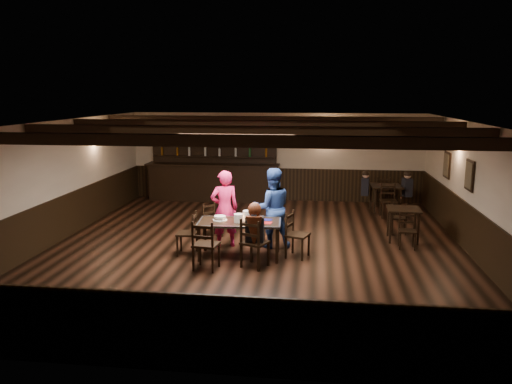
# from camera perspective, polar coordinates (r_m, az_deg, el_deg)

# --- Properties ---
(ground) EXTENTS (10.00, 10.00, 0.00)m
(ground) POSITION_cam_1_polar(r_m,az_deg,el_deg) (10.91, -0.03, -6.35)
(ground) COLOR black
(ground) RESTS_ON ground
(room_shell) EXTENTS (9.02, 10.02, 2.71)m
(room_shell) POSITION_cam_1_polar(r_m,az_deg,el_deg) (10.54, 0.05, 2.78)
(room_shell) COLOR beige
(room_shell) RESTS_ON ground
(dining_table) EXTENTS (1.71, 0.92, 0.75)m
(dining_table) POSITION_cam_1_polar(r_m,az_deg,el_deg) (10.13, -1.89, -3.75)
(dining_table) COLOR black
(dining_table) RESTS_ON ground
(chair_near_left) EXTENTS (0.51, 0.49, 0.97)m
(chair_near_left) POSITION_cam_1_polar(r_m,az_deg,el_deg) (9.43, -5.91, -5.66)
(chair_near_left) COLOR black
(chair_near_left) RESTS_ON ground
(chair_near_right) EXTENTS (0.59, 0.58, 0.97)m
(chair_near_right) POSITION_cam_1_polar(r_m,az_deg,el_deg) (9.50, -0.40, -5.46)
(chair_near_right) COLOR black
(chair_near_right) RESTS_ON ground
(chair_end_left) EXTENTS (0.42, 0.44, 0.89)m
(chair_end_left) POSITION_cam_1_polar(r_m,az_deg,el_deg) (10.42, -7.50, -4.32)
(chair_end_left) COLOR black
(chair_end_left) RESTS_ON ground
(chair_end_right) EXTENTS (0.53, 0.55, 0.94)m
(chair_end_right) POSITION_cam_1_polar(r_m,az_deg,el_deg) (10.20, 4.36, -4.43)
(chair_end_right) COLOR black
(chair_end_right) RESTS_ON ground
(chair_far_pushed) EXTENTS (0.51, 0.51, 0.79)m
(chair_far_pushed) POSITION_cam_1_polar(r_m,az_deg,el_deg) (11.67, -5.17, -2.87)
(chair_far_pushed) COLOR black
(chair_far_pushed) RESTS_ON ground
(woman_pink) EXTENTS (0.72, 0.60, 1.68)m
(woman_pink) POSITION_cam_1_polar(r_m,az_deg,el_deg) (10.79, -3.62, -1.94)
(woman_pink) COLOR #DD265A
(woman_pink) RESTS_ON ground
(man_blue) EXTENTS (0.99, 0.86, 1.74)m
(man_blue) POSITION_cam_1_polar(r_m,az_deg,el_deg) (10.75, 1.84, -1.82)
(man_blue) COLOR navy
(man_blue) RESTS_ON ground
(seated_person) EXTENTS (0.34, 0.52, 0.84)m
(seated_person) POSITION_cam_1_polar(r_m,az_deg,el_deg) (9.48, -0.15, -3.79)
(seated_person) COLOR black
(seated_person) RESTS_ON ground
(cake) EXTENTS (0.30, 0.30, 0.09)m
(cake) POSITION_cam_1_polar(r_m,az_deg,el_deg) (10.19, -4.14, -3.01)
(cake) COLOR white
(cake) RESTS_ON dining_table
(plate_stack_a) EXTENTS (0.18, 0.18, 0.17)m
(plate_stack_a) POSITION_cam_1_polar(r_m,az_deg,el_deg) (10.00, -2.02, -2.99)
(plate_stack_a) COLOR white
(plate_stack_a) RESTS_ON dining_table
(plate_stack_b) EXTENTS (0.18, 0.18, 0.21)m
(plate_stack_b) POSITION_cam_1_polar(r_m,az_deg,el_deg) (10.13, -1.00, -2.70)
(plate_stack_b) COLOR white
(plate_stack_b) RESTS_ON dining_table
(tea_light) EXTENTS (0.05, 0.05, 0.06)m
(tea_light) POSITION_cam_1_polar(r_m,az_deg,el_deg) (10.18, -1.69, -3.10)
(tea_light) COLOR #A5A8AD
(tea_light) RESTS_ON dining_table
(salt_shaker) EXTENTS (0.03, 0.03, 0.08)m
(salt_shaker) POSITION_cam_1_polar(r_m,az_deg,el_deg) (10.00, -0.08, -3.27)
(salt_shaker) COLOR silver
(salt_shaker) RESTS_ON dining_table
(pepper_shaker) EXTENTS (0.04, 0.04, 0.10)m
(pepper_shaker) POSITION_cam_1_polar(r_m,az_deg,el_deg) (10.00, 0.80, -3.22)
(pepper_shaker) COLOR #A5A8AD
(pepper_shaker) RESTS_ON dining_table
(drink_glass) EXTENTS (0.06, 0.06, 0.09)m
(drink_glass) POSITION_cam_1_polar(r_m,az_deg,el_deg) (10.15, -0.47, -3.00)
(drink_glass) COLOR silver
(drink_glass) RESTS_ON dining_table
(menu_red) EXTENTS (0.30, 0.22, 0.00)m
(menu_red) POSITION_cam_1_polar(r_m,az_deg,el_deg) (9.98, 1.00, -3.51)
(menu_red) COLOR maroon
(menu_red) RESTS_ON dining_table
(menu_blue) EXTENTS (0.28, 0.22, 0.00)m
(menu_blue) POSITION_cam_1_polar(r_m,az_deg,el_deg) (10.22, 1.10, -3.17)
(menu_blue) COLOR #0F0F4C
(menu_blue) RESTS_ON dining_table
(bar_counter) EXTENTS (4.12, 0.70, 2.20)m
(bar_counter) POSITION_cam_1_polar(r_m,az_deg,el_deg) (15.58, -4.92, 1.72)
(bar_counter) COLOR black
(bar_counter) RESTS_ON ground
(back_table_a) EXTENTS (0.76, 0.76, 0.75)m
(back_table_a) POSITION_cam_1_polar(r_m,az_deg,el_deg) (11.73, 16.50, -2.31)
(back_table_a) COLOR black
(back_table_a) RESTS_ON ground
(back_table_b) EXTENTS (0.89, 0.89, 0.75)m
(back_table_b) POSITION_cam_1_polar(r_m,az_deg,el_deg) (14.48, 14.60, 0.36)
(back_table_b) COLOR black
(back_table_b) RESTS_ON ground
(bg_patron_left) EXTENTS (0.26, 0.36, 0.69)m
(bg_patron_left) POSITION_cam_1_polar(r_m,az_deg,el_deg) (14.36, 12.39, 1.03)
(bg_patron_left) COLOR black
(bg_patron_left) RESTS_ON ground
(bg_patron_right) EXTENTS (0.27, 0.38, 0.71)m
(bg_patron_right) POSITION_cam_1_polar(r_m,az_deg,el_deg) (14.47, 16.89, 0.92)
(bg_patron_right) COLOR black
(bg_patron_right) RESTS_ON ground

